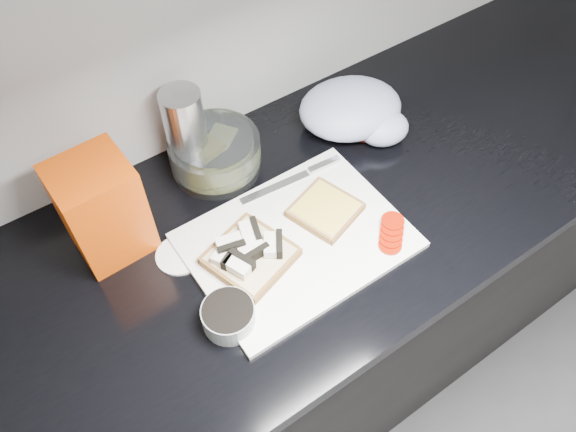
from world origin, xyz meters
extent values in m
cube|color=black|center=(0.00, 1.20, 0.43)|extent=(3.50, 0.60, 0.86)
cube|color=black|center=(0.00, 1.20, 0.88)|extent=(3.50, 0.64, 0.04)
cube|color=white|center=(-0.04, 1.14, 0.91)|extent=(0.40, 0.30, 0.01)
cube|color=beige|center=(-0.14, 1.15, 0.92)|extent=(0.17, 0.17, 0.02)
cube|color=white|center=(-0.18, 1.18, 0.94)|extent=(0.05, 0.05, 0.02)
cube|color=black|center=(-0.18, 1.18, 0.94)|extent=(0.05, 0.03, 0.02)
cube|color=white|center=(-0.16, 1.19, 0.94)|extent=(0.05, 0.04, 0.02)
cube|color=black|center=(-0.16, 1.19, 0.94)|extent=(0.05, 0.02, 0.02)
cube|color=white|center=(-0.12, 1.19, 0.94)|extent=(0.04, 0.05, 0.02)
cube|color=black|center=(-0.12, 1.19, 0.94)|extent=(0.03, 0.05, 0.02)
cube|color=white|center=(-0.17, 1.14, 0.94)|extent=(0.04, 0.05, 0.02)
cube|color=black|center=(-0.17, 1.14, 0.94)|extent=(0.03, 0.05, 0.02)
cube|color=white|center=(-0.13, 1.15, 0.94)|extent=(0.05, 0.03, 0.02)
cube|color=black|center=(-0.13, 1.15, 0.94)|extent=(0.05, 0.01, 0.02)
cube|color=white|center=(-0.10, 1.14, 0.94)|extent=(0.05, 0.05, 0.02)
cube|color=black|center=(-0.10, 1.14, 0.94)|extent=(0.04, 0.05, 0.02)
cube|color=beige|center=(0.04, 1.16, 0.92)|extent=(0.14, 0.14, 0.02)
cube|color=gold|center=(0.04, 1.16, 0.93)|extent=(0.12, 0.12, 0.00)
cylinder|color=#911403|center=(0.09, 1.03, 0.91)|extent=(0.05, 0.05, 0.01)
cylinder|color=#911403|center=(0.10, 1.04, 0.92)|extent=(0.06, 0.06, 0.01)
cylinder|color=#911403|center=(0.11, 1.05, 0.92)|extent=(0.06, 0.06, 0.01)
cylinder|color=#911403|center=(0.12, 1.06, 0.92)|extent=(0.06, 0.06, 0.01)
cylinder|color=#911403|center=(0.12, 1.06, 0.93)|extent=(0.06, 0.06, 0.01)
cube|color=#B2B2B7|center=(-0.01, 1.27, 0.91)|extent=(0.16, 0.03, 0.00)
cube|color=#B2B2B7|center=(0.11, 1.26, 0.92)|extent=(0.07, 0.02, 0.01)
cylinder|color=#9FA4A4|center=(-0.23, 1.07, 0.92)|extent=(0.09, 0.09, 0.05)
cylinder|color=black|center=(-0.23, 1.07, 0.94)|extent=(0.09, 0.09, 0.01)
cylinder|color=white|center=(-0.24, 1.24, 0.90)|extent=(0.11, 0.11, 0.01)
cylinder|color=silver|center=(-0.07, 1.40, 0.94)|extent=(0.19, 0.19, 0.08)
cube|color=gold|center=(-0.08, 1.39, 0.93)|extent=(0.07, 0.06, 0.04)
cube|color=#FFFA98|center=(-0.04, 1.41, 0.92)|extent=(0.08, 0.08, 0.01)
cube|color=#D43F03|center=(-0.32, 1.34, 1.00)|extent=(0.13, 0.13, 0.20)
cylinder|color=#ADAEB2|center=(-0.11, 1.43, 1.00)|extent=(0.08, 0.08, 0.19)
ellipsoid|color=#A8B4CF|center=(0.24, 1.34, 0.95)|extent=(0.27, 0.24, 0.10)
ellipsoid|color=#A8B4CF|center=(0.27, 1.26, 0.93)|extent=(0.13, 0.12, 0.07)
sphere|color=#911403|center=(0.24, 1.29, 0.93)|extent=(0.07, 0.07, 0.07)
camera|label=1|loc=(-0.40, 0.66, 1.78)|focal=35.00mm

